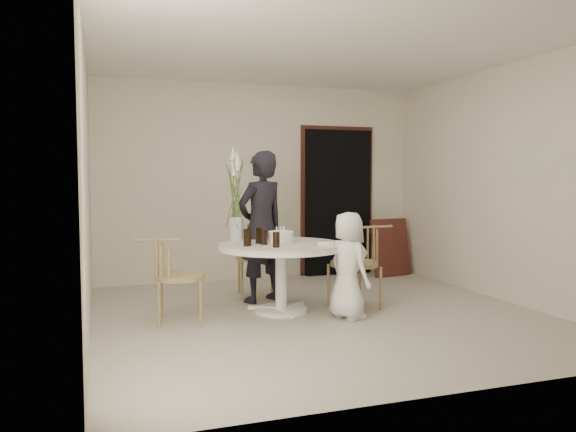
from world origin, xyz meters
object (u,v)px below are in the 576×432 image
object	(u,v)px
girl	(261,227)
chair_left	(168,268)
table	(281,254)
birthday_cake	(281,237)
chair_far	(256,248)
chair_right	(364,254)
boy	(348,265)
flower_vase	(236,196)

from	to	relation	value
girl	chair_left	bearing A→B (deg)	5.52
table	girl	distance (m)	0.61
birthday_cake	girl	bearing A→B (deg)	96.76
chair_far	chair_left	world-z (taller)	chair_far
chair_far	birthday_cake	distance (m)	0.94
chair_right	boy	world-z (taller)	boy
table	birthday_cake	size ratio (longest dim) A/B	5.08
chair_far	birthday_cake	xyz separation A→B (m)	(0.02, -0.92, 0.22)
chair_right	chair_left	xyz separation A→B (m)	(-2.12, -0.01, -0.04)
table	chair_right	world-z (taller)	chair_right
birthday_cake	flower_vase	xyz separation A→B (m)	(-0.40, 0.36, 0.43)
chair_right	birthday_cake	xyz separation A→B (m)	(-0.93, 0.08, 0.21)
chair_right	birthday_cake	distance (m)	0.96
birthday_cake	boy	bearing A→B (deg)	-41.38
girl	birthday_cake	size ratio (longest dim) A/B	6.57
chair_far	flower_vase	world-z (taller)	flower_vase
table	boy	bearing A→B (deg)	-39.98
chair_far	birthday_cake	world-z (taller)	birthday_cake
table	birthday_cake	xyz separation A→B (m)	(0.00, 0.02, 0.18)
table	boy	xyz separation A→B (m)	(0.56, -0.47, -0.08)
table	girl	world-z (taller)	girl
chair_right	boy	distance (m)	0.56
chair_far	girl	xyz separation A→B (m)	(-0.05, -0.38, 0.29)
table	chair_left	size ratio (longest dim) A/B	1.59
chair_far	boy	xyz separation A→B (m)	(0.57, -1.41, -0.03)
girl	boy	size ratio (longest dim) A/B	1.60
chair_left	birthday_cake	world-z (taller)	birthday_cake
table	chair_right	xyz separation A→B (m)	(0.94, -0.06, -0.04)
chair_far	girl	world-z (taller)	girl
chair_left	boy	distance (m)	1.79
boy	birthday_cake	world-z (taller)	boy
girl	birthday_cake	distance (m)	0.54
chair_left	flower_vase	xyz separation A→B (m)	(0.79, 0.45, 0.68)
table	girl	bearing A→B (deg)	96.12
chair_right	flower_vase	world-z (taller)	flower_vase
chair_right	flower_vase	xyz separation A→B (m)	(-1.33, 0.44, 0.64)
chair_left	birthday_cake	size ratio (longest dim) A/B	3.20
birthday_cake	flower_vase	distance (m)	0.69
girl	chair_far	bearing A→B (deg)	-120.58
flower_vase	girl	bearing A→B (deg)	27.09
chair_right	girl	distance (m)	1.20
boy	flower_vase	distance (m)	1.45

